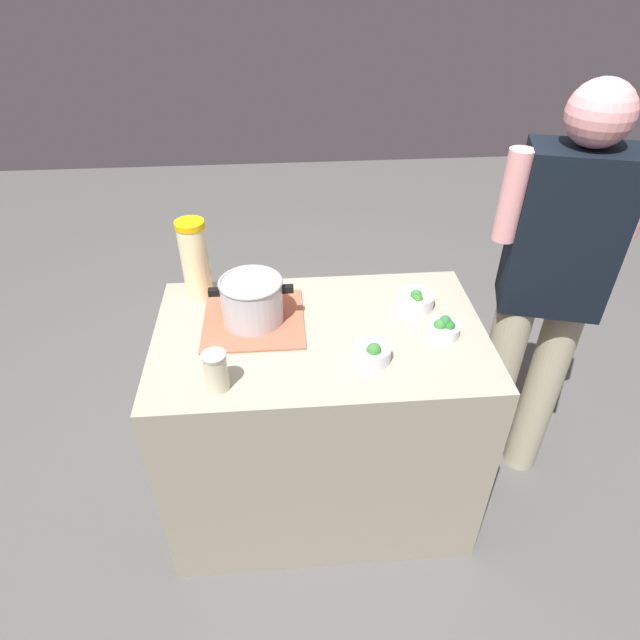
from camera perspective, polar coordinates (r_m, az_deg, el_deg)
name	(u,v)px	position (r m, az deg, el deg)	size (l,w,h in m)	color
ground_plane	(320,489)	(2.48, 0.00, -17.36)	(8.00, 8.00, 0.00)	#51504E
counter_slab	(320,420)	(2.15, 0.00, -10.48)	(1.14, 0.71, 0.87)	gray
dish_cloth	(254,320)	(1.92, -6.98, 0.02)	(0.35, 0.35, 0.01)	#B3583F
cooking_pot	(252,299)	(1.87, -7.18, 2.16)	(0.29, 0.22, 0.16)	#B7B7BC
lemonade_pitcher	(195,260)	(2.01, -13.02, 6.17)	(0.10, 0.10, 0.30)	#F8E6A9
mason_jar	(216,371)	(1.63, -10.89, -5.31)	(0.07, 0.07, 0.13)	beige
broccoli_bowl_front	(373,353)	(1.73, 5.59, -3.43)	(0.12, 0.12, 0.08)	silver
broccoli_bowl_center	(444,328)	(1.87, 12.93, -0.85)	(0.10, 0.10, 0.07)	silver
broccoli_bowl_back	(415,300)	(1.99, 10.01, 2.09)	(0.13, 0.13, 0.07)	silver
person_cook	(546,295)	(2.12, 22.73, 2.44)	(0.50, 0.29, 1.65)	#AEA88A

